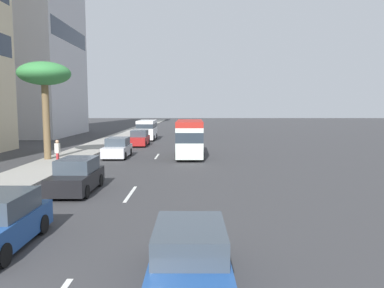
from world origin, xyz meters
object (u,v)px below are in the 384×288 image
object	(u,v)px
van_sixth	(147,129)
car_seventh	(77,176)
palm_tree	(44,76)
car_fourth	(117,148)
car_second	(139,138)
car_fifth	(190,256)
minibus_lead	(190,137)
pedestrian_near_lamp	(57,151)

from	to	relation	value
van_sixth	car_seventh	distance (m)	28.22
palm_tree	car_fourth	bearing A→B (deg)	-69.10
car_second	van_sixth	distance (m)	6.89
car_fifth	minibus_lead	bearing A→B (deg)	0.39
car_fifth	car_seventh	bearing A→B (deg)	30.93
minibus_lead	car_second	distance (m)	10.52
car_second	car_fifth	xyz separation A→B (m)	(-30.87, -5.69, -0.07)
pedestrian_near_lamp	van_sixth	bearing A→B (deg)	-87.16
car_fourth	car_seventh	world-z (taller)	car_seventh
car_fifth	pedestrian_near_lamp	distance (m)	19.08
car_fifth	palm_tree	xyz separation A→B (m)	(19.76, 11.26, 5.83)
car_seventh	pedestrian_near_lamp	distance (m)	8.00
car_fourth	van_sixth	size ratio (longest dim) A/B	0.78
car_seventh	pedestrian_near_lamp	xyz separation A→B (m)	(7.13, 3.60, 0.37)
car_second	palm_tree	world-z (taller)	palm_tree
minibus_lead	car_fourth	distance (m)	6.11
car_second	van_sixth	world-z (taller)	van_sixth
car_second	palm_tree	size ratio (longest dim) A/B	0.59
car_seventh	palm_tree	xyz separation A→B (m)	(10.24, 5.55, 5.77)
car_second	car_fifth	world-z (taller)	car_second
car_seventh	pedestrian_near_lamp	world-z (taller)	pedestrian_near_lamp
car_second	car_fourth	size ratio (longest dim) A/B	1.06
minibus_lead	car_fourth	xyz separation A→B (m)	(-0.27, 6.03, -0.90)
van_sixth	car_seventh	world-z (taller)	van_sixth
van_sixth	car_fourth	bearing A→B (deg)	-1.73
minibus_lead	car_second	size ratio (longest dim) A/B	1.49
car_seventh	pedestrian_near_lamp	bearing A→B (deg)	-153.21
car_second	car_fourth	world-z (taller)	car_second
minibus_lead	car_seventh	distance (m)	13.66
car_fifth	car_seventh	xyz separation A→B (m)	(9.52, 5.71, 0.06)
minibus_lead	car_fifth	distance (m)	21.99
car_second	van_sixth	bearing A→B (deg)	-179.93
car_fifth	car_seventh	distance (m)	11.10
minibus_lead	pedestrian_near_lamp	size ratio (longest dim) A/B	3.64
car_second	car_seventh	distance (m)	21.35
car_fifth	palm_tree	bearing A→B (deg)	29.67
car_fourth	pedestrian_near_lamp	world-z (taller)	pedestrian_near_lamp
van_sixth	car_seventh	size ratio (longest dim) A/B	1.30
van_sixth	palm_tree	world-z (taller)	palm_tree
minibus_lead	palm_tree	distance (m)	12.33
palm_tree	car_seventh	bearing A→B (deg)	-151.53
van_sixth	palm_tree	bearing A→B (deg)	-17.20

